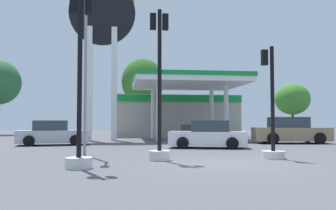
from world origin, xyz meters
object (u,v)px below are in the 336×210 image
(tree_1, at_px, (143,82))
(car_0, at_px, (208,136))
(traffic_signal_3, at_px, (272,129))
(traffic_signal_0, at_px, (159,108))
(tree_2, at_px, (292,99))
(corner_streetlamp, at_px, (85,59))
(station_pole_sign, at_px, (102,24))
(car_1, at_px, (290,131))
(traffic_signal_1, at_px, (80,107))
(car_2, at_px, (53,134))

(tree_1, bearing_deg, car_0, -84.14)
(traffic_signal_3, bearing_deg, car_0, 101.40)
(traffic_signal_3, distance_m, tree_1, 26.67)
(traffic_signal_0, xyz_separation_m, tree_2, (18.19, 26.26, 2.11))
(tree_1, relative_size, corner_streetlamp, 1.31)
(corner_streetlamp, bearing_deg, tree_1, 81.38)
(station_pole_sign, distance_m, traffic_signal_0, 14.81)
(station_pole_sign, xyz_separation_m, car_1, (11.81, -4.47, -7.55))
(car_1, bearing_deg, tree_2, 62.73)
(station_pole_sign, relative_size, traffic_signal_0, 2.44)
(car_1, height_order, tree_1, tree_1)
(traffic_signal_0, xyz_separation_m, traffic_signal_1, (-2.51, -1.80, -0.06))
(car_0, xyz_separation_m, car_1, (6.02, 3.17, 0.10))
(car_2, bearing_deg, tree_2, 36.87)
(car_1, bearing_deg, tree_1, 114.90)
(traffic_signal_3, distance_m, tree_2, 29.88)
(traffic_signal_1, bearing_deg, tree_2, 53.59)
(station_pole_sign, height_order, corner_streetlamp, station_pole_sign)
(car_2, xyz_separation_m, tree_1, (6.14, 17.42, 5.05))
(car_1, bearing_deg, traffic_signal_0, -136.64)
(car_0, height_order, traffic_signal_0, traffic_signal_0)
(traffic_signal_1, distance_m, tree_2, 34.94)
(tree_1, height_order, tree_2, tree_1)
(traffic_signal_0, relative_size, traffic_signal_3, 1.29)
(car_1, bearing_deg, car_0, -152.24)
(car_0, height_order, corner_streetlamp, corner_streetlamp)
(car_1, bearing_deg, corner_streetlamp, -150.48)
(car_0, height_order, traffic_signal_3, traffic_signal_3)
(tree_2, distance_m, corner_streetlamp, 32.15)
(car_2, height_order, traffic_signal_1, traffic_signal_1)
(traffic_signal_0, relative_size, tree_1, 0.64)
(traffic_signal_0, height_order, corner_streetlamp, corner_streetlamp)
(car_1, xyz_separation_m, car_2, (-14.29, 0.13, -0.10))
(traffic_signal_3, bearing_deg, traffic_signal_1, -164.33)
(traffic_signal_1, bearing_deg, car_0, 52.34)
(car_1, distance_m, traffic_signal_3, 9.85)
(station_pole_sign, bearing_deg, tree_1, 74.38)
(car_2, distance_m, corner_streetlamp, 7.93)
(car_0, relative_size, corner_streetlamp, 0.66)
(car_2, relative_size, traffic_signal_1, 0.79)
(traffic_signal_1, height_order, traffic_signal_3, traffic_signal_1)
(traffic_signal_0, distance_m, traffic_signal_1, 3.09)
(station_pole_sign, relative_size, car_0, 3.10)
(car_0, relative_size, car_1, 0.88)
(traffic_signal_1, bearing_deg, corner_streetlamp, 93.84)
(traffic_signal_0, bearing_deg, car_0, 60.53)
(corner_streetlamp, bearing_deg, station_pole_sign, 89.89)
(corner_streetlamp, bearing_deg, car_2, 109.82)
(traffic_signal_3, relative_size, tree_2, 0.71)
(traffic_signal_0, height_order, tree_1, tree_1)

